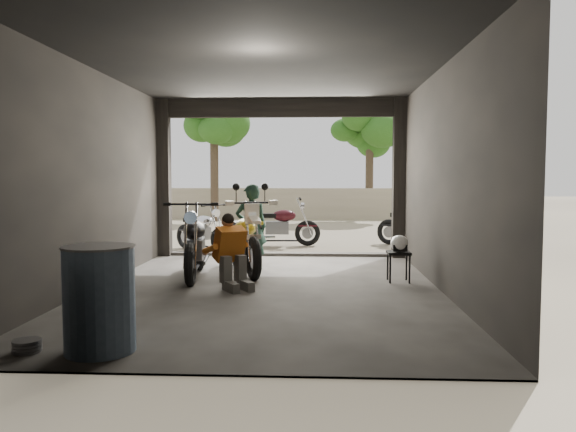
# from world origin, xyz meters

# --- Properties ---
(ground) EXTENTS (80.00, 80.00, 0.00)m
(ground) POSITION_xyz_m (0.00, 0.00, 0.00)
(ground) COLOR #7A6D56
(ground) RESTS_ON ground
(garage) EXTENTS (7.00, 7.13, 3.20)m
(garage) POSITION_xyz_m (0.00, 0.55, 1.28)
(garage) COLOR #2D2B28
(garage) RESTS_ON ground
(boundary_wall) EXTENTS (18.00, 0.30, 1.20)m
(boundary_wall) POSITION_xyz_m (0.00, 14.00, 0.60)
(boundary_wall) COLOR gray
(boundary_wall) RESTS_ON ground
(tree_left) EXTENTS (2.20, 2.20, 5.60)m
(tree_left) POSITION_xyz_m (-3.00, 12.50, 3.99)
(tree_left) COLOR #382B1E
(tree_left) RESTS_ON ground
(tree_right) EXTENTS (2.20, 2.20, 5.00)m
(tree_right) POSITION_xyz_m (2.80, 14.00, 3.56)
(tree_right) COLOR #382B1E
(tree_right) RESTS_ON ground
(main_bike) EXTENTS (1.36, 2.06, 1.27)m
(main_bike) POSITION_xyz_m (-0.49, 1.43, 0.64)
(main_bike) COLOR #F5E9CE
(main_bike) RESTS_ON ground
(left_bike) EXTENTS (0.96, 1.92, 1.25)m
(left_bike) POSITION_xyz_m (-1.23, 0.97, 0.63)
(left_bike) COLOR black
(left_bike) RESTS_ON ground
(outside_bike_a) EXTENTS (1.60, 1.50, 1.05)m
(outside_bike_a) POSITION_xyz_m (-1.80, 4.27, 0.53)
(outside_bike_a) COLOR black
(outside_bike_a) RESTS_ON ground
(outside_bike_b) EXTENTS (1.73, 0.79, 1.15)m
(outside_bike_b) POSITION_xyz_m (-0.15, 5.26, 0.57)
(outside_bike_b) COLOR #400F16
(outside_bike_b) RESTS_ON ground
(outside_bike_c) EXTENTS (1.83, 1.52, 1.16)m
(outside_bike_c) POSITION_xyz_m (3.07, 5.27, 0.58)
(outside_bike_c) COLOR black
(outside_bike_c) RESTS_ON ground
(rider) EXTENTS (0.63, 0.49, 1.51)m
(rider) POSITION_xyz_m (-0.41, 1.80, 0.76)
(rider) COLOR black
(rider) RESTS_ON ground
(mechanic) EXTENTS (0.86, 0.92, 1.07)m
(mechanic) POSITION_xyz_m (-0.47, 0.02, 0.53)
(mechanic) COLOR #C9681A
(mechanic) RESTS_ON ground
(stool) EXTENTS (0.35, 0.35, 0.49)m
(stool) POSITION_xyz_m (2.00, 0.70, 0.41)
(stool) COLOR black
(stool) RESTS_ON ground
(helmet) EXTENTS (0.33, 0.34, 0.26)m
(helmet) POSITION_xyz_m (2.00, 0.66, 0.62)
(helmet) COLOR white
(helmet) RESTS_ON stool
(oil_drum) EXTENTS (0.65, 0.65, 1.00)m
(oil_drum) POSITION_xyz_m (-1.28, -2.95, 0.50)
(oil_drum) COLOR #4A617D
(oil_drum) RESTS_ON ground
(sign_post) EXTENTS (0.79, 0.08, 2.37)m
(sign_post) POSITION_xyz_m (2.92, 2.51, 1.60)
(sign_post) COLOR black
(sign_post) RESTS_ON ground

